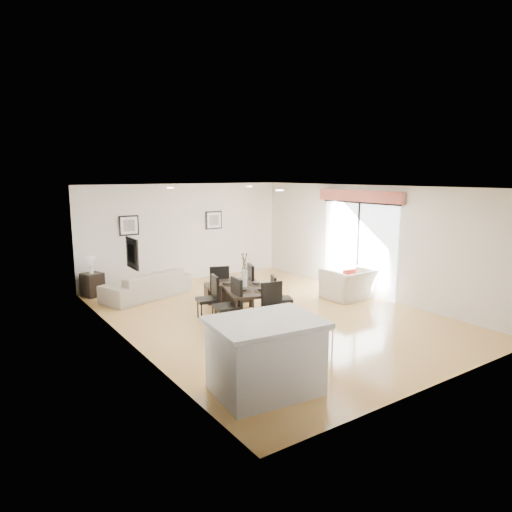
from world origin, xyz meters
TOP-DOWN VIEW (x-y plane):
  - ground at (0.00, 0.00)m, footprint 8.00×8.00m
  - wall_back at (0.00, 4.00)m, footprint 6.00×0.04m
  - wall_front at (0.00, -4.00)m, footprint 6.00×0.04m
  - wall_left at (-3.00, 0.00)m, footprint 0.04×8.00m
  - wall_right at (3.00, 0.00)m, footprint 0.04×8.00m
  - ceiling at (0.00, 0.00)m, footprint 6.00×8.00m
  - sofa at (-1.62, 2.80)m, footprint 2.37×1.53m
  - armchair at (2.34, -0.03)m, footprint 1.13×0.99m
  - courtyard_plant_a at (5.88, -0.31)m, footprint 0.72×0.65m
  - courtyard_plant_b at (5.62, 1.49)m, footprint 0.41×0.41m
  - dining_table at (-0.56, 0.08)m, footprint 1.29×1.81m
  - dining_chair_wnear at (-1.13, -0.34)m, footprint 0.51×0.51m
  - dining_chair_wfar at (-1.14, 0.48)m, footprint 0.49×0.49m
  - dining_chair_enear at (0.02, -0.29)m, footprint 0.54×0.54m
  - dining_chair_efar at (0.01, 0.52)m, footprint 0.58×0.58m
  - dining_chair_head at (-0.55, -0.92)m, footprint 0.50×0.50m
  - dining_chair_foot at (-0.59, 1.10)m, footprint 0.55×0.55m
  - vase at (-0.56, 0.08)m, footprint 0.86×1.35m
  - coffee_table at (-0.16, 1.47)m, footprint 1.15×0.90m
  - side_table at (-2.68, 3.68)m, footprint 0.55×0.55m
  - table_lamp at (-2.68, 3.68)m, footprint 0.21×0.21m
  - cushion at (2.24, -0.13)m, footprint 0.33×0.12m
  - kitchen_island at (-2.07, -2.79)m, footprint 1.58×1.28m
  - bar_stool at (-1.06, -2.79)m, footprint 0.35×0.35m
  - framed_print_back_left at (-1.60, 3.97)m, footprint 0.52×0.04m
  - framed_print_back_right at (0.90, 3.97)m, footprint 0.52×0.04m
  - framed_print_left_wall at (-2.97, -0.20)m, footprint 0.04×0.52m
  - sliding_door at (2.96, 0.30)m, footprint 0.12×2.70m
  - courtyard at (6.16, 0.87)m, footprint 6.00×6.00m

SIDE VIEW (x-z plane):
  - ground at x=0.00m, z-range 0.00..0.00m
  - coffee_table at x=-0.16m, z-range 0.00..0.40m
  - side_table at x=-2.68m, z-range 0.00..0.58m
  - courtyard_plant_b at x=5.62m, z-range 0.00..0.60m
  - sofa at x=-1.62m, z-range 0.00..0.64m
  - courtyard_plant_a at x=5.88m, z-range 0.00..0.71m
  - armchair at x=2.34m, z-range 0.00..0.73m
  - dining_chair_enear at x=0.02m, z-range 0.05..0.95m
  - dining_chair_wfar at x=-1.14m, z-range 0.05..0.96m
  - kitchen_island at x=-2.07m, z-range 0.01..1.03m
  - dining_chair_head at x=-0.55m, z-range 0.06..1.01m
  - dining_chair_foot at x=-0.59m, z-range 0.06..1.01m
  - dining_chair_wnear at x=-1.13m, z-range 0.06..1.06m
  - dining_chair_efar at x=0.01m, z-range 0.06..1.07m
  - cushion at x=2.24m, z-range 0.42..0.74m
  - dining_table at x=-0.56m, z-range 0.27..0.95m
  - bar_stool at x=-1.06m, z-range 0.28..1.05m
  - table_lamp at x=-2.68m, z-range 0.64..1.04m
  - courtyard at x=6.16m, z-range -0.08..1.92m
  - vase at x=-0.56m, z-range 0.60..1.31m
  - wall_back at x=0.00m, z-range 0.00..2.70m
  - wall_front at x=0.00m, z-range 0.00..2.70m
  - wall_left at x=-3.00m, z-range 0.00..2.70m
  - wall_right at x=3.00m, z-range 0.00..2.70m
  - framed_print_back_left at x=-1.60m, z-range 1.39..1.91m
  - framed_print_back_right at x=0.90m, z-range 1.39..1.91m
  - framed_print_left_wall at x=-2.97m, z-range 1.39..1.91m
  - sliding_door at x=2.96m, z-range 0.38..2.95m
  - ceiling at x=0.00m, z-range 2.69..2.71m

